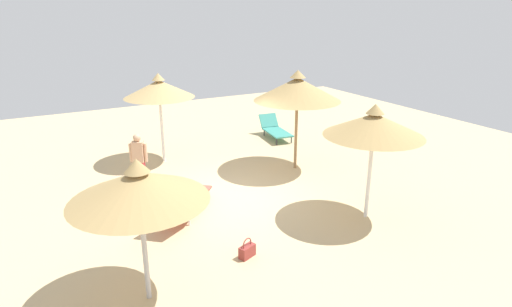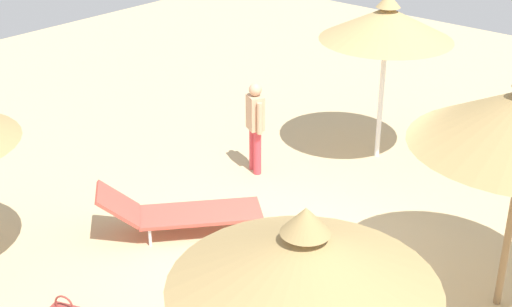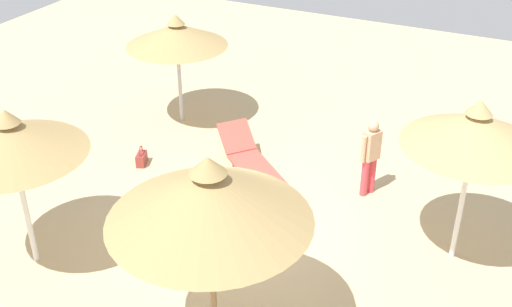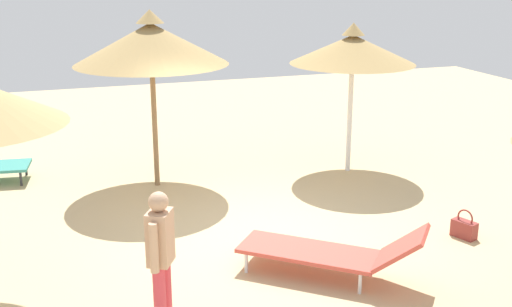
# 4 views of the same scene
# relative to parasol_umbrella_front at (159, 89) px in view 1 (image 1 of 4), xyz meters

# --- Properties ---
(ground) EXTENTS (24.00, 24.00, 0.10)m
(ground) POSITION_rel_parasol_umbrella_front_xyz_m (3.44, 0.89, -2.38)
(ground) COLOR tan
(parasol_umbrella_front) EXTENTS (2.15, 2.15, 2.81)m
(parasol_umbrella_front) POSITION_rel_parasol_umbrella_front_xyz_m (0.00, 0.00, 0.00)
(parasol_umbrella_front) COLOR white
(parasol_umbrella_front) RESTS_ON ground
(parasol_umbrella_near_right) EXTENTS (2.55, 2.55, 2.99)m
(parasol_umbrella_near_right) POSITION_rel_parasol_umbrella_front_xyz_m (2.56, 3.34, 0.11)
(parasol_umbrella_near_right) COLOR olive
(parasol_umbrella_near_right) RESTS_ON ground
(parasol_umbrella_back) EXTENTS (2.21, 2.21, 2.51)m
(parasol_umbrella_back) POSITION_rel_parasol_umbrella_front_xyz_m (6.53, -2.29, -0.28)
(parasol_umbrella_back) COLOR #B2B2B7
(parasol_umbrella_back) RESTS_ON ground
(parasol_umbrella_far_right) EXTENTS (2.22, 2.22, 2.71)m
(parasol_umbrella_far_right) POSITION_rel_parasol_umbrella_front_xyz_m (6.05, 3.01, -0.09)
(parasol_umbrella_far_right) COLOR white
(parasol_umbrella_far_right) RESTS_ON ground
(lounge_chair_edge) EXTENTS (2.14, 1.96, 0.77)m
(lounge_chair_edge) POSITION_rel_parasol_umbrella_front_xyz_m (3.98, -0.74, -1.98)
(lounge_chair_edge) COLOR #CC4C3F
(lounge_chair_edge) RESTS_ON ground
(lounge_chair_far_left) EXTENTS (1.86, 0.94, 0.76)m
(lounge_chair_far_left) POSITION_rel_parasol_umbrella_front_xyz_m (-0.47, 4.45, -1.99)
(lounge_chair_far_left) COLOR teal
(lounge_chair_far_left) RESTS_ON ground
(person_standing_center) EXTENTS (0.33, 0.44, 1.53)m
(person_standing_center) POSITION_rel_parasol_umbrella_front_xyz_m (1.80, -1.20, -1.46)
(person_standing_center) COLOR #D83F4C
(person_standing_center) RESTS_ON ground
(handbag) EXTENTS (0.28, 0.38, 0.42)m
(handbag) POSITION_rel_parasol_umbrella_front_xyz_m (6.24, -0.25, -2.19)
(handbag) COLOR maroon
(handbag) RESTS_ON ground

